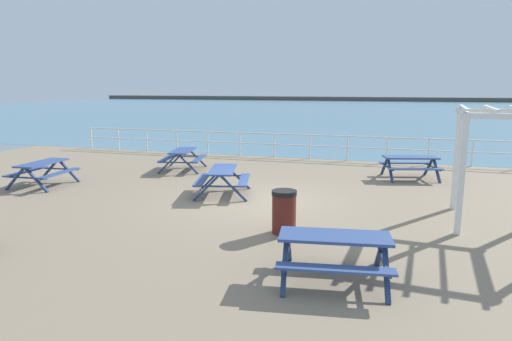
{
  "coord_description": "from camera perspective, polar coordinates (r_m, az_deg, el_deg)",
  "views": [
    {
      "loc": [
        3.59,
        -11.63,
        3.14
      ],
      "look_at": [
        -0.14,
        0.24,
        0.8
      ],
      "focal_mm": 31.23,
      "sensor_mm": 36.0,
      "label": 1
    }
  ],
  "objects": [
    {
      "name": "picnic_table_far_left",
      "position": [
        13.14,
        -4.27,
        -0.6
      ],
      "size": [
        1.92,
        2.13,
        0.8
      ],
      "rotation": [
        0.0,
        0.0,
        1.84
      ],
      "color": "#334C84",
      "rests_on": "ground"
    },
    {
      "name": "ground_plane",
      "position": [
        12.59,
        0.29,
        -4.26
      ],
      "size": [
        30.0,
        24.0,
        0.2
      ],
      "primitive_type": "cube",
      "color": "gray"
    },
    {
      "name": "litter_bin",
      "position": [
        9.71,
        3.61,
        -5.28
      ],
      "size": [
        0.55,
        0.55,
        0.95
      ],
      "color": "#591E19",
      "rests_on": "ground"
    },
    {
      "name": "sea_band",
      "position": [
        64.55,
        14.38,
        7.53
      ],
      "size": [
        142.0,
        90.0,
        0.01
      ],
      "primitive_type": "cube",
      "color": "teal",
      "rests_on": "ground"
    },
    {
      "name": "picnic_table_far_right",
      "position": [
        15.82,
        -25.66,
        0.29
      ],
      "size": [
        1.66,
        1.91,
        0.8
      ],
      "rotation": [
        0.0,
        0.0,
        1.65
      ],
      "color": "#334C84",
      "rests_on": "ground"
    },
    {
      "name": "seaward_railing",
      "position": [
        19.85,
        6.93,
        3.62
      ],
      "size": [
        23.07,
        0.07,
        1.08
      ],
      "color": "white",
      "rests_on": "ground"
    },
    {
      "name": "picnic_table_corner",
      "position": [
        17.25,
        -9.35,
        1.98
      ],
      "size": [
        1.87,
        2.09,
        0.8
      ],
      "rotation": [
        0.0,
        0.0,
        1.79
      ],
      "color": "#334C84",
      "rests_on": "ground"
    },
    {
      "name": "picnic_table_mid_centre",
      "position": [
        16.3,
        19.16,
        1.03
      ],
      "size": [
        2.14,
        1.93,
        0.8
      ],
      "rotation": [
        0.0,
        0.0,
        0.27
      ],
      "color": "#334C84",
      "rests_on": "ground"
    },
    {
      "name": "distant_shoreline",
      "position": [
        107.48,
        15.73,
        8.58
      ],
      "size": [
        142.0,
        6.0,
        1.8
      ],
      "primitive_type": "cube",
      "color": "#4C4C47",
      "rests_on": "ground"
    },
    {
      "name": "picnic_table_seaward",
      "position": [
        7.47,
        10.03,
        -9.52
      ],
      "size": [
        2.01,
        1.78,
        0.8
      ],
      "rotation": [
        0.0,
        0.0,
        0.16
      ],
      "color": "#334C84",
      "rests_on": "ground"
    }
  ]
}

